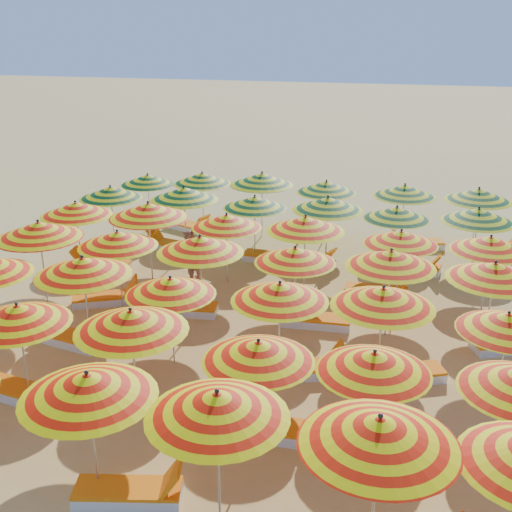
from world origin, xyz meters
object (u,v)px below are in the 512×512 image
umbrella_10 (374,362)px  umbrella_15 (280,292)px  umbrella_32 (255,202)px  umbrella_39 (326,187)px  umbrella_13 (83,267)px  lounger_8 (182,308)px  umbrella_20 (200,245)px  umbrella_31 (184,194)px  umbrella_22 (391,259)px  umbrella_40 (405,191)px  umbrella_16 (383,297)px  lounger_15 (272,257)px  umbrella_3 (217,405)px  lounger_0 (131,492)px  umbrella_23 (494,271)px  umbrella_38 (262,179)px  lounger_19 (416,244)px  umbrella_35 (478,215)px  lounger_10 (510,344)px  umbrella_8 (131,321)px  lounger_6 (402,374)px  lounger_18 (188,226)px  lounger_12 (378,291)px  umbrella_2 (88,386)px  umbrella_17 (508,323)px  umbrella_36 (148,180)px  umbrella_26 (227,221)px  lounger_20 (491,249)px  lounger_11 (100,265)px  umbrella_18 (39,230)px  umbrella_28 (401,238)px  lounger_4 (72,338)px  umbrella_14 (171,286)px  umbrella_29 (490,244)px  umbrella_4 (379,432)px  beachgoer_b (189,257)px  umbrella_30 (111,193)px  umbrella_41 (478,195)px  umbrella_27 (305,224)px  lounger_13 (134,243)px  lounger_5 (306,369)px  lounger_9 (314,320)px  umbrella_24 (76,209)px  umbrella_21 (295,255)px  umbrella_37 (202,178)px  umbrella_9 (258,351)px  umbrella_7 (18,315)px  lounger_2 (5,387)px  lounger_3 (293,432)px  lounger_17 (413,267)px  umbrella_25 (148,211)px

umbrella_10 → umbrella_15: size_ratio=0.93×
umbrella_32 → umbrella_39: size_ratio=0.91×
umbrella_13 → lounger_8: umbrella_13 is taller
umbrella_20 → umbrella_31: bearing=113.9°
umbrella_22 → umbrella_40: bearing=88.2°
umbrella_16 → lounger_15: size_ratio=1.28×
umbrella_3 → lounger_0: umbrella_3 is taller
umbrella_3 → umbrella_23: bearing=55.0°
umbrella_38 → lounger_19: umbrella_38 is taller
umbrella_35 → lounger_10: (0.56, -4.26, -1.78)m
umbrella_8 → umbrella_40: size_ratio=0.97×
lounger_6 → lounger_18: size_ratio=1.00×
umbrella_16 → lounger_12: (-0.23, 4.46, -1.82)m
umbrella_10 → lounger_18: 13.32m
umbrella_2 → umbrella_20: size_ratio=0.94×
umbrella_17 → umbrella_36: umbrella_17 is taller
umbrella_26 → lounger_20: 8.93m
lounger_11 → umbrella_2: bearing=108.2°
umbrella_8 → umbrella_32: (0.28, 8.73, -0.15)m
umbrella_18 → umbrella_28: bearing=14.3°
umbrella_36 → lounger_18: 2.18m
umbrella_26 → lounger_4: bearing=-119.9°
umbrella_14 → umbrella_29: size_ratio=0.98×
umbrella_4 → beachgoer_b: size_ratio=1.76×
umbrella_30 → umbrella_41: bearing=10.7°
umbrella_27 → lounger_13: (-6.08, 2.30, -1.84)m
umbrella_28 → lounger_5: size_ratio=1.13×
lounger_9 → umbrella_8: bearing=56.1°
umbrella_39 → umbrella_41: bearing=-2.7°
umbrella_22 → umbrella_26: size_ratio=0.98×
umbrella_27 → umbrella_40: bearing=60.2°
umbrella_36 → umbrella_30: bearing=-98.8°
umbrella_24 → lounger_6: bearing=-23.4°
umbrella_21 → umbrella_37: umbrella_37 is taller
umbrella_22 → umbrella_40: (0.21, 6.53, -0.06)m
umbrella_10 → lounger_20: bearing=74.1°
umbrella_35 → umbrella_38: size_ratio=0.97×
umbrella_18 → umbrella_9: bearing=-33.0°
umbrella_7 → umbrella_10: (6.76, -0.15, -0.06)m
lounger_2 → lounger_10: 11.17m
umbrella_15 → umbrella_21: umbrella_15 is taller
umbrella_31 → umbrella_9: bearing=-63.5°
umbrella_15 → umbrella_29: size_ratio=1.07×
umbrella_37 → umbrella_23: bearing=-37.8°
umbrella_2 → lounger_10: umbrella_2 is taller
lounger_2 → umbrella_2: bearing=154.9°
umbrella_7 → lounger_3: umbrella_7 is taller
lounger_17 → umbrella_13: bearing=-126.9°
umbrella_25 → lounger_15: size_ratio=1.63×
umbrella_15 → lounger_11: 8.10m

